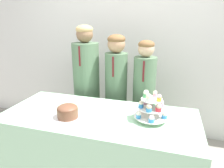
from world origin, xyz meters
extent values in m
cube|color=silver|center=(0.00, 1.60, 1.35)|extent=(9.00, 0.06, 2.70)
cube|color=#A8DBB2|center=(0.00, 0.37, 0.39)|extent=(1.73, 0.75, 0.78)
cube|color=white|center=(-0.23, 0.23, 0.78)|extent=(0.28, 0.28, 0.01)
cylinder|color=brown|center=(-0.23, 0.23, 0.83)|extent=(0.18, 0.18, 0.08)
ellipsoid|color=brown|center=(-0.23, 0.23, 0.87)|extent=(0.17, 0.17, 0.06)
cube|color=silver|center=(-0.09, 0.08, 0.78)|extent=(0.17, 0.06, 0.00)
cube|color=#B2B2B7|center=(-0.21, 0.05, 0.78)|extent=(0.08, 0.04, 0.01)
cylinder|color=silver|center=(0.45, 0.40, 0.87)|extent=(0.02, 0.02, 0.19)
cylinder|color=silver|center=(0.45, 0.40, 0.81)|extent=(0.28, 0.28, 0.01)
cylinder|color=silver|center=(0.45, 0.40, 0.89)|extent=(0.22, 0.22, 0.01)
cylinder|color=silver|center=(0.45, 0.40, 0.96)|extent=(0.18, 0.18, 0.01)
cylinder|color=#3893DB|center=(0.47, 0.29, 0.83)|extent=(0.04, 0.04, 0.03)
sphere|color=silver|center=(0.47, 0.29, 0.86)|extent=(0.04, 0.04, 0.04)
cylinder|color=#3893DB|center=(0.56, 0.39, 0.83)|extent=(0.05, 0.05, 0.03)
sphere|color=white|center=(0.56, 0.39, 0.86)|extent=(0.04, 0.04, 0.04)
cylinder|color=#E5333D|center=(0.49, 0.51, 0.83)|extent=(0.05, 0.05, 0.03)
sphere|color=beige|center=(0.49, 0.51, 0.86)|extent=(0.04, 0.04, 0.04)
cylinder|color=#E5333D|center=(0.38, 0.48, 0.83)|extent=(0.05, 0.05, 0.03)
sphere|color=white|center=(0.38, 0.48, 0.86)|extent=(0.04, 0.04, 0.04)
cylinder|color=#3893DB|center=(0.36, 0.33, 0.83)|extent=(0.04, 0.04, 0.03)
sphere|color=white|center=(0.36, 0.33, 0.86)|extent=(0.04, 0.04, 0.04)
cylinder|color=#4CB766|center=(0.46, 0.48, 0.91)|extent=(0.05, 0.05, 0.03)
sphere|color=#F4E5C6|center=(0.46, 0.48, 0.93)|extent=(0.04, 0.04, 0.04)
cylinder|color=pink|center=(0.39, 0.46, 0.91)|extent=(0.04, 0.04, 0.03)
sphere|color=#F4E5C6|center=(0.39, 0.46, 0.93)|extent=(0.04, 0.04, 0.04)
cylinder|color=#3893DB|center=(0.37, 0.38, 0.91)|extent=(0.04, 0.04, 0.03)
sphere|color=#F4E5C6|center=(0.37, 0.38, 0.93)|extent=(0.04, 0.04, 0.04)
cylinder|color=#3893DB|center=(0.44, 0.32, 0.91)|extent=(0.05, 0.05, 0.03)
sphere|color=beige|center=(0.44, 0.32, 0.93)|extent=(0.04, 0.04, 0.04)
cylinder|color=#E5333D|center=(0.52, 0.35, 0.91)|extent=(0.05, 0.05, 0.03)
sphere|color=beige|center=(0.52, 0.35, 0.94)|extent=(0.05, 0.05, 0.05)
cylinder|color=pink|center=(0.53, 0.43, 0.91)|extent=(0.05, 0.05, 0.03)
sphere|color=silver|center=(0.53, 0.43, 0.93)|extent=(0.05, 0.05, 0.05)
cylinder|color=#4CB766|center=(0.40, 0.43, 0.98)|extent=(0.05, 0.05, 0.03)
sphere|color=white|center=(0.40, 0.43, 1.01)|extent=(0.04, 0.04, 0.04)
cylinder|color=white|center=(0.43, 0.35, 0.98)|extent=(0.05, 0.05, 0.03)
sphere|color=#F4E5C6|center=(0.43, 0.35, 1.01)|extent=(0.04, 0.04, 0.04)
cylinder|color=yellow|center=(0.51, 0.37, 0.98)|extent=(0.04, 0.04, 0.03)
sphere|color=silver|center=(0.51, 0.37, 1.01)|extent=(0.04, 0.04, 0.04)
cylinder|color=pink|center=(0.47, 0.46, 0.98)|extent=(0.04, 0.04, 0.03)
sphere|color=#F4E5C6|center=(0.47, 0.46, 1.00)|extent=(0.04, 0.04, 0.04)
cylinder|color=#567556|center=(-0.39, 1.01, 0.67)|extent=(0.32, 0.32, 1.33)
sphere|color=#8E6B4C|center=(-0.39, 1.01, 1.43)|extent=(0.19, 0.19, 0.19)
ellipsoid|color=tan|center=(-0.39, 1.01, 1.48)|extent=(0.20, 0.20, 0.11)
cube|color=maroon|center=(-0.39, 0.85, 1.20)|extent=(0.02, 0.01, 0.22)
cylinder|color=#567556|center=(-0.01, 1.01, 0.62)|extent=(0.26, 0.26, 1.23)
sphere|color=tan|center=(-0.01, 1.01, 1.33)|extent=(0.20, 0.20, 0.20)
ellipsoid|color=brown|center=(-0.01, 1.01, 1.38)|extent=(0.20, 0.20, 0.11)
cube|color=maroon|center=(-0.01, 0.88, 1.10)|extent=(0.02, 0.01, 0.22)
cylinder|color=#567556|center=(0.31, 1.01, 0.60)|extent=(0.25, 0.25, 1.20)
sphere|color=#D6AD89|center=(0.31, 1.01, 1.29)|extent=(0.17, 0.17, 0.17)
ellipsoid|color=brown|center=(0.31, 1.01, 1.34)|extent=(0.18, 0.18, 0.09)
cube|color=maroon|center=(0.31, 0.88, 1.07)|extent=(0.02, 0.01, 0.22)
camera|label=1|loc=(0.57, -1.14, 1.58)|focal=32.00mm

